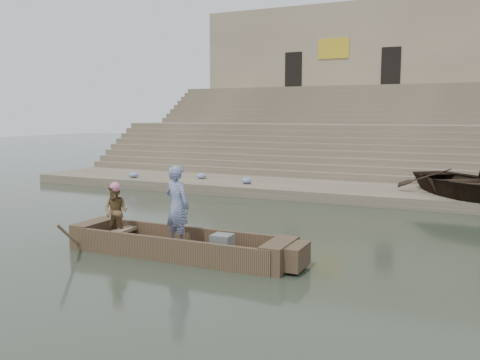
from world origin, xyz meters
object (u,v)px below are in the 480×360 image
Objects in this scene: rowing_man at (116,212)px; television at (222,243)px; beached_rowboat at (464,182)px; main_rowboat at (179,251)px; standing_man at (177,206)px.

rowing_man is 3.05m from television.
beached_rowboat is (4.89, 9.77, 0.49)m from television.
television is 10.94m from beached_rowboat.
rowing_man reaches higher than main_rowboat.
rowing_man is 12.55m from beached_rowboat.
standing_man is 1.42× the size of rowing_man.
standing_man is 4.22× the size of television.
television is at bearing -8.49° from rowing_man.
television is (1.18, 0.01, -0.77)m from standing_man.
standing_man reaches higher than beached_rowboat.
rowing_man is at bearing -163.31° from beached_rowboat.
standing_man is (-0.02, -0.01, 1.08)m from main_rowboat.
rowing_man reaches higher than beached_rowboat.
standing_man is 1.41m from television.
main_rowboat is at bearing -136.48° from standing_man.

